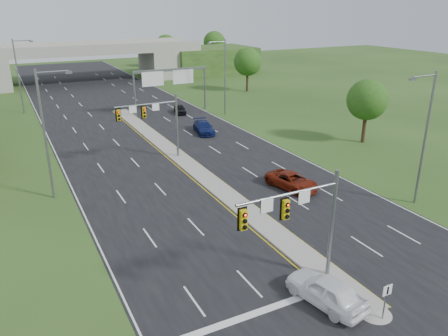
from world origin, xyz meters
TOP-DOWN VIEW (x-y plane):
  - ground at (0.00, 0.00)m, footprint 240.00×240.00m
  - road at (0.00, 35.00)m, footprint 24.00×160.00m
  - median at (0.00, 23.00)m, footprint 2.00×54.00m
  - median_nose at (0.00, -4.00)m, footprint 2.00×2.00m
  - lane_markings at (-0.60, 28.91)m, footprint 23.72×160.00m
  - signal_mast_near at (-2.26, -0.07)m, footprint 6.62×0.60m
  - signal_mast_far at (-2.26, 24.93)m, footprint 6.62×0.60m
  - keep_right_sign at (0.00, -4.53)m, footprint 0.60×0.13m
  - sign_gantry at (6.68, 44.92)m, footprint 11.58×0.44m
  - overpass at (0.00, 80.00)m, footprint 80.00×14.00m
  - lightpole_l_mid at (-13.30, 20.00)m, footprint 2.85×0.25m
  - lightpole_l_far at (-13.30, 55.00)m, footprint 2.85×0.25m
  - lightpole_r_near at (13.30, 5.00)m, footprint 2.85×0.25m
  - lightpole_r_far at (13.30, 40.00)m, footprint 2.85×0.25m
  - tree_r_near at (22.00, 20.00)m, footprint 4.80×4.80m
  - tree_r_mid at (26.00, 55.00)m, footprint 5.20×5.20m
  - tree_back_c at (24.00, 94.00)m, footprint 5.60×5.60m
  - tree_back_d at (38.00, 94.00)m, footprint 6.00×6.00m
  - car_white at (-1.81, -2.00)m, footprint 2.88×5.19m
  - car_far_a at (6.02, 12.22)m, footprint 3.45×5.58m
  - car_far_b at (6.52, 32.47)m, footprint 2.97×5.35m
  - car_far_c at (7.75, 43.89)m, footprint 2.37×4.08m

SIDE VIEW (x-z plane):
  - ground at x=0.00m, z-range 0.00..0.00m
  - road at x=0.00m, z-range 0.00..0.02m
  - lane_markings at x=-0.60m, z-range 0.02..0.03m
  - median at x=0.00m, z-range 0.02..0.18m
  - median_nose at x=0.00m, z-range 0.02..0.18m
  - car_far_c at x=7.75m, z-range 0.02..1.33m
  - car_far_a at x=6.02m, z-range 0.02..1.46m
  - car_far_b at x=6.52m, z-range 0.02..1.49m
  - car_white at x=-1.81m, z-range 0.02..1.69m
  - keep_right_sign at x=0.00m, z-range 0.42..2.62m
  - overpass at x=0.00m, z-range -0.50..7.60m
  - signal_mast_near at x=-2.26m, z-range 1.23..8.23m
  - signal_mast_far at x=-2.26m, z-range 1.23..8.23m
  - tree_r_near at x=22.00m, z-range 1.38..8.98m
  - sign_gantry at x=6.68m, z-range 1.90..8.58m
  - tree_r_mid at x=26.00m, z-range 1.44..9.57m
  - tree_back_c at x=24.00m, z-range 1.35..9.67m
  - tree_back_d at x=38.00m, z-range 1.41..10.26m
  - lightpole_l_mid at x=-13.30m, z-range 0.60..11.60m
  - lightpole_l_far at x=-13.30m, z-range 0.60..11.60m
  - lightpole_r_near at x=13.30m, z-range 0.60..11.60m
  - lightpole_r_far at x=13.30m, z-range 0.60..11.60m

